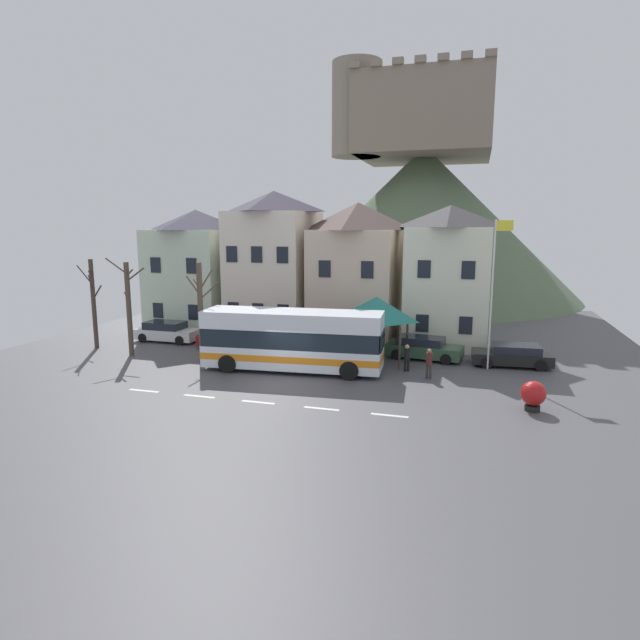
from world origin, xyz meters
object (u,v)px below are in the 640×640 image
Objects in this scene: townhouse_01 at (275,263)px; flagpole at (494,285)px; townhouse_00 at (198,270)px; parked_car_01 at (167,332)px; hilltop_castle at (422,215)px; pedestrian_00 at (407,356)px; bus_shelter at (376,309)px; parked_car_00 at (513,355)px; bare_tree_00 at (201,310)px; bare_tree_02 at (129,307)px; townhouse_02 at (357,271)px; pedestrian_01 at (429,361)px; townhouse_03 at (448,275)px; harbour_buoy at (533,395)px; bare_tree_01 at (94,302)px; parked_car_02 at (423,348)px; parked_car_03 at (228,337)px; public_bench at (354,342)px; transit_bus at (293,341)px.

townhouse_01 reaches higher than flagpole.
townhouse_00 is 6.48m from townhouse_01.
townhouse_00 is 2.08× the size of parked_car_01.
hilltop_castle is 22.35× the size of pedestrian_00.
parked_car_00 is (7.75, 0.90, -2.47)m from bus_shelter.
bare_tree_00 is 0.96× the size of bare_tree_02.
townhouse_02 reaches higher than pedestrian_01.
townhouse_00 is 22.59m from flagpole.
pedestrian_00 is (-1.65, -8.09, -3.77)m from townhouse_03.
bare_tree_00 reaches higher than pedestrian_00.
harbour_buoy is (8.62, -36.52, -8.41)m from hilltop_castle.
bare_tree_01 reaches higher than parked_car_01.
townhouse_03 is 1.99× the size of parked_car_02.
bus_shelter is at bearing -10.10° from parked_car_03.
harbour_buoy is (9.98, -9.19, 0.27)m from public_bench.
public_bench is at bearing 162.43° from flagpole.
parked_car_02 is at bearing -7.21° from parked_car_00.
bare_tree_00 is at bearing -146.24° from public_bench.
flagpole reaches higher than parked_car_00.
bare_tree_02 reaches higher than parked_car_03.
bus_shelter is 2.90× the size of harbour_buoy.
public_bench is at bearing -28.06° from townhouse_01.
parked_car_01 is (-6.10, -5.01, -4.52)m from townhouse_01.
public_bench is 0.24× the size of bare_tree_01.
bus_shelter is at bearing -67.93° from townhouse_02.
bare_tree_02 is (-14.28, -32.80, -6.11)m from hilltop_castle.
pedestrian_00 is 1.15× the size of harbour_buoy.
parked_car_01 is 21.73m from flagpole.
hilltop_castle reaches higher than harbour_buoy.
transit_bus is at bearing -128.82° from townhouse_03.
bare_tree_00 is 1.00× the size of bare_tree_01.
bus_shelter reaches higher than parked_car_01.
parked_car_00 is 2.94× the size of pedestrian_00.
public_bench is (0.70, -3.86, -4.30)m from townhouse_02.
townhouse_02 is 10.38m from transit_bus.
harbour_buoy is at bearing -47.27° from parked_car_02.
parked_car_00 is (10.31, -5.41, -4.14)m from townhouse_02.
townhouse_00 is at bearing -121.99° from hilltop_castle.
townhouse_03 is at bearing -56.96° from parked_car_00.
bare_tree_01 is at bearing 177.22° from pedestrian_01.
townhouse_01 reaches higher than parked_car_01.
townhouse_00 is at bearing 150.87° from harbour_buoy.
townhouse_03 is 12.70m from transit_bus.
townhouse_00 is at bearing 164.10° from public_bench.
townhouse_01 is at bearing -178.27° from townhouse_02.
parked_car_02 is (11.46, -4.98, -4.54)m from townhouse_01.
pedestrian_01 is at bearing -42.39° from bus_shelter.
public_bench is 0.24× the size of bare_tree_00.
parked_car_02 is (17.56, 0.02, -0.01)m from parked_car_01.
transit_bus is 2.27× the size of parked_car_00.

